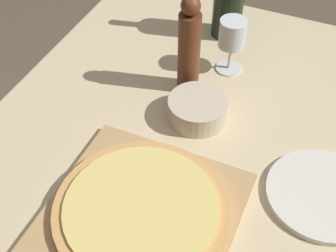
% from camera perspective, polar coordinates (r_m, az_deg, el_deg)
% --- Properties ---
extents(dining_table, '(0.96, 1.31, 0.74)m').
position_cam_1_polar(dining_table, '(1.15, 1.19, -6.15)').
color(dining_table, '#CCB78E').
rests_on(dining_table, ground_plane).
extents(cutting_board, '(0.37, 0.37, 0.02)m').
position_cam_1_polar(cutting_board, '(0.96, -3.12, -10.82)').
color(cutting_board, tan).
rests_on(cutting_board, dining_table).
extents(pizza, '(0.35, 0.35, 0.02)m').
position_cam_1_polar(pizza, '(0.94, -3.17, -10.14)').
color(pizza, tan).
rests_on(pizza, cutting_board).
extents(pepper_mill, '(0.06, 0.06, 0.27)m').
position_cam_1_polar(pepper_mill, '(1.15, 2.59, 9.56)').
color(pepper_mill, '#5B2D19').
rests_on(pepper_mill, dining_table).
extents(wine_glass, '(0.07, 0.07, 0.15)m').
position_cam_1_polar(wine_glass, '(1.23, 7.85, 10.84)').
color(wine_glass, silver).
rests_on(wine_glass, dining_table).
extents(small_bowl, '(0.14, 0.14, 0.06)m').
position_cam_1_polar(small_bowl, '(1.13, 3.66, 2.02)').
color(small_bowl, beige).
rests_on(small_bowl, dining_table).
extents(dinner_plate, '(0.24, 0.24, 0.01)m').
position_cam_1_polar(dinner_plate, '(1.04, 18.35, -7.90)').
color(dinner_plate, silver).
rests_on(dinner_plate, dining_table).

